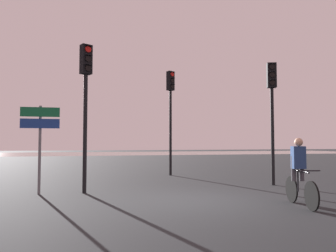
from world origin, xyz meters
The scene contains 7 objects.
ground_plane centered at (0.00, 0.00, 0.00)m, with size 120.00×120.00×0.00m, color black.
water_strip centered at (0.00, 39.12, 0.00)m, with size 80.00×16.00×0.01m, color gray.
traffic_light_center centered at (1.05, 6.68, 3.36)m, with size 0.39×0.41×4.87m.
traffic_light_near_right centered at (3.71, 2.36, 3.06)m, with size 0.38×0.40×4.40m.
traffic_light_near_left centered at (-2.82, 2.08, 3.12)m, with size 0.39×0.42×4.50m.
direction_sign_post centered at (-4.11, 2.13, 1.79)m, with size 1.10×0.12×2.60m.
cyclist centered at (2.17, -1.24, 0.82)m, with size 0.51×1.68×1.62m.
Camera 1 is at (-2.79, -8.10, 1.50)m, focal length 35.00 mm.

